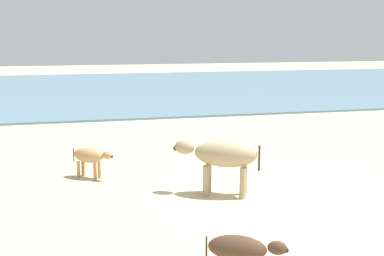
% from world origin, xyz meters
% --- Properties ---
extents(ground, '(80.00, 80.00, 0.00)m').
position_xyz_m(ground, '(0.00, 0.00, 0.00)').
color(ground, '#CCB789').
extents(sea_water, '(60.00, 20.00, 0.08)m').
position_xyz_m(sea_water, '(0.00, 18.28, 0.04)').
color(sea_water, slate).
rests_on(sea_water, ground).
extents(cow_adult_dun, '(1.54, 0.99, 1.05)m').
position_xyz_m(cow_adult_dun, '(-1.11, 0.05, 0.76)').
color(cow_adult_dun, tan).
rests_on(cow_adult_dun, ground).
extents(calf_near_tan, '(0.88, 0.74, 0.64)m').
position_xyz_m(calf_near_tan, '(-3.47, 1.71, 0.46)').
color(calf_near_tan, tan).
rests_on(calf_near_tan, ground).
extents(calf_far_dark, '(0.92, 0.60, 0.63)m').
position_xyz_m(calf_far_dark, '(-1.86, -3.13, 0.45)').
color(calf_far_dark, '#4C3323').
rests_on(calf_far_dark, ground).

